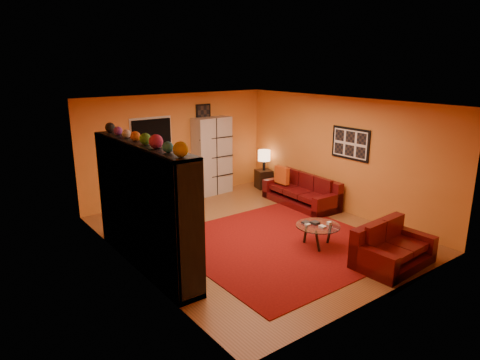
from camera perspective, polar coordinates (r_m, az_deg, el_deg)
floor at (r=8.65m, az=1.71°, el=-7.14°), size 6.00×6.00×0.00m
ceiling at (r=8.02m, az=1.86°, el=10.26°), size 6.00×6.00×0.00m
wall_back at (r=10.70m, az=-8.30°, el=4.39°), size 6.00×0.00×6.00m
wall_front at (r=6.28m, az=19.11°, el=-4.24°), size 6.00×0.00×6.00m
wall_left at (r=7.02m, az=-14.42°, el=-1.82°), size 0.00×6.00×6.00m
wall_right at (r=9.95m, az=13.14°, el=3.32°), size 0.00×6.00×6.00m
rug at (r=8.22m, az=5.33°, el=-8.42°), size 3.60×3.60×0.01m
doorway at (r=10.41m, az=-11.51°, el=2.36°), size 0.95×0.10×2.04m
wall_art_right at (r=9.70m, az=14.52°, el=4.72°), size 0.03×1.00×0.70m
wall_art_back at (r=10.94m, az=-4.91°, el=8.71°), size 0.42×0.03×0.52m
entertainment_unit at (r=7.18m, az=-12.63°, el=-3.42°), size 0.45×3.00×2.10m
tv at (r=7.15m, az=-12.00°, el=-3.93°), size 0.95×0.12×0.55m
sofa at (r=10.42m, az=8.41°, el=-1.65°), size 0.90×2.01×0.85m
loveseat at (r=7.75m, az=19.32°, el=-8.54°), size 1.43×0.91×0.85m
throw_pillow at (r=10.60m, az=5.61°, el=0.66°), size 0.12×0.42×0.42m
coffee_table at (r=8.08m, az=10.34°, el=-6.26°), size 0.82×0.82×0.41m
storage_cabinet at (r=11.03m, az=-3.74°, el=3.22°), size 1.02×0.50×1.98m
bowl_chair at (r=8.74m, az=-10.23°, el=-5.17°), size 0.64×0.64×0.52m
side_table at (r=11.65m, az=3.20°, el=0.14°), size 0.49×0.49×0.50m
table_lamp at (r=11.50m, az=3.24°, el=3.22°), size 0.33×0.33×0.55m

